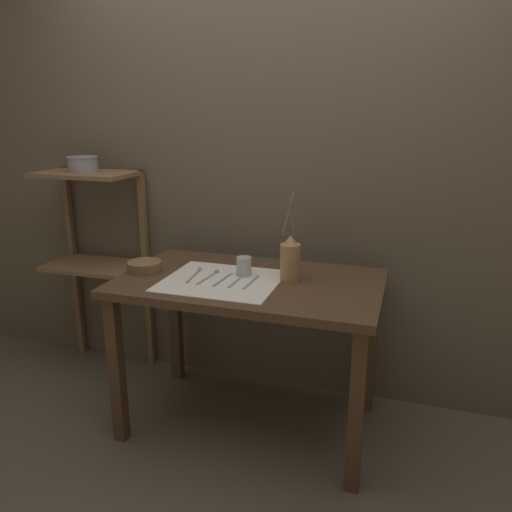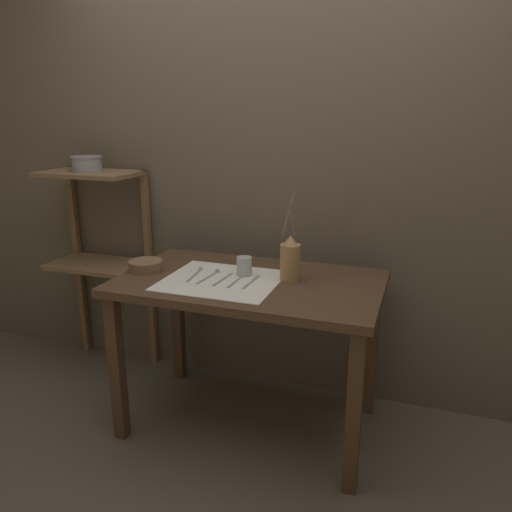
% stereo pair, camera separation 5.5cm
% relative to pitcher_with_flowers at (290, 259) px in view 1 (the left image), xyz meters
% --- Properties ---
extents(ground_plane, '(12.00, 12.00, 0.00)m').
position_rel_pitcher_with_flowers_xyz_m(ground_plane, '(-0.19, -0.05, -0.90)').
color(ground_plane, brown).
extents(stone_wall_back, '(7.00, 0.06, 2.40)m').
position_rel_pitcher_with_flowers_xyz_m(stone_wall_back, '(-0.19, 0.43, 0.30)').
color(stone_wall_back, brown).
rests_on(stone_wall_back, ground_plane).
extents(wooden_table, '(1.26, 0.75, 0.80)m').
position_rel_pitcher_with_flowers_xyz_m(wooden_table, '(-0.19, -0.05, -0.21)').
color(wooden_table, '#4C3523').
rests_on(wooden_table, ground_plane).
extents(wooden_shelf_unit, '(0.56, 0.34, 1.24)m').
position_rel_pitcher_with_flowers_xyz_m(wooden_shelf_unit, '(-1.26, 0.25, -0.03)').
color(wooden_shelf_unit, brown).
rests_on(wooden_shelf_unit, ground_plane).
extents(linen_cloth, '(0.54, 0.49, 0.00)m').
position_rel_pitcher_with_flowers_xyz_m(linen_cloth, '(-0.31, -0.11, -0.10)').
color(linen_cloth, white).
rests_on(linen_cloth, wooden_table).
extents(pitcher_with_flowers, '(0.10, 0.10, 0.43)m').
position_rel_pitcher_with_flowers_xyz_m(pitcher_with_flowers, '(0.00, 0.00, 0.00)').
color(pitcher_with_flowers, '#A87F4C').
rests_on(pitcher_with_flowers, wooden_table).
extents(wooden_bowl, '(0.17, 0.17, 0.05)m').
position_rel_pitcher_with_flowers_xyz_m(wooden_bowl, '(-0.73, -0.10, -0.08)').
color(wooden_bowl, brown).
rests_on(wooden_bowl, wooden_table).
extents(glass_tumbler_near, '(0.07, 0.07, 0.09)m').
position_rel_pitcher_with_flowers_xyz_m(glass_tumbler_near, '(-0.23, -0.01, -0.05)').
color(glass_tumbler_near, '#B7C1BC').
rests_on(glass_tumbler_near, wooden_table).
extents(spoon_inner, '(0.04, 0.21, 0.02)m').
position_rel_pitcher_with_flowers_xyz_m(spoon_inner, '(-0.46, -0.04, -0.10)').
color(spoon_inner, '#939399').
rests_on(spoon_inner, wooden_table).
extents(spoon_outer, '(0.04, 0.21, 0.02)m').
position_rel_pitcher_with_flowers_xyz_m(spoon_outer, '(-0.38, -0.05, -0.10)').
color(spoon_outer, '#939399').
rests_on(spoon_outer, wooden_table).
extents(fork_inner, '(0.03, 0.20, 0.00)m').
position_rel_pitcher_with_flowers_xyz_m(fork_inner, '(-0.30, -0.11, -0.10)').
color(fork_inner, '#939399').
rests_on(fork_inner, wooden_table).
extents(knife_center, '(0.02, 0.20, 0.00)m').
position_rel_pitcher_with_flowers_xyz_m(knife_center, '(-0.23, -0.11, -0.10)').
color(knife_center, '#939399').
rests_on(knife_center, wooden_table).
extents(fork_outer, '(0.02, 0.20, 0.00)m').
position_rel_pitcher_with_flowers_xyz_m(fork_outer, '(-0.16, -0.10, -0.10)').
color(fork_outer, '#939399').
rests_on(fork_outer, wooden_table).
extents(metal_pot_large, '(0.17, 0.17, 0.09)m').
position_rel_pitcher_with_flowers_xyz_m(metal_pot_large, '(-1.27, 0.21, 0.39)').
color(metal_pot_large, '#939399').
rests_on(metal_pot_large, wooden_shelf_unit).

